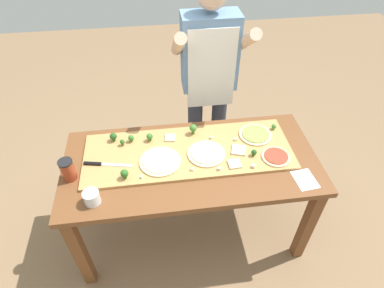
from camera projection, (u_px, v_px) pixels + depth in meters
The scene contains 29 objects.
ground_plane at pixel (191, 228), 2.59m from camera, with size 8.00×8.00×0.00m, color #896B4C.
prep_table at pixel (191, 172), 2.13m from camera, with size 1.62×0.76×0.78m.
cutting_board at pixel (188, 152), 2.10m from camera, with size 1.34×0.48×0.02m, color tan.
chefs_knife at pixel (101, 164), 1.99m from camera, with size 0.30×0.08×0.02m.
pizza_whole_cheese_artichoke at pixel (206, 153), 2.06m from camera, with size 0.25×0.25×0.02m.
pizza_whole_tomato_red at pixel (276, 156), 2.04m from camera, with size 0.18×0.18×0.02m.
pizza_whole_white_garlic at pixel (160, 161), 2.01m from camera, with size 0.26×0.26×0.02m.
pizza_whole_pesto_green at pixel (255, 134), 2.20m from camera, with size 0.22×0.22×0.02m.
pizza_slice_center at pixel (239, 150), 2.09m from camera, with size 0.09×0.09×0.01m, color beige.
pizza_slice_far_left at pixel (234, 164), 2.00m from camera, with size 0.08×0.08×0.01m, color beige.
pizza_slice_far_right at pixel (170, 138), 2.17m from camera, with size 0.07×0.07×0.01m, color beige.
broccoli_floret_back_right at pixel (254, 152), 2.04m from camera, with size 0.04×0.04×0.05m.
broccoli_floret_center_right at pixel (113, 137), 2.14m from camera, with size 0.05×0.05×0.06m.
broccoli_floret_front_right at pixel (274, 126), 2.23m from camera, with size 0.03×0.03×0.04m.
broccoli_floret_center_left at pixel (150, 137), 2.14m from camera, with size 0.04×0.04×0.06m.
broccoli_floret_back_mid at pixel (131, 138), 2.14m from camera, with size 0.04×0.04×0.05m.
broccoli_floret_front_mid at pixel (124, 174), 1.89m from camera, with size 0.05×0.05×0.06m.
broccoli_floret_front_left at pixel (193, 128), 2.18m from camera, with size 0.05×0.05×0.08m.
broccoli_floret_back_left at pixel (122, 142), 2.11m from camera, with size 0.03×0.03×0.05m.
cheese_crumble_a at pixel (211, 137), 2.17m from camera, with size 0.02×0.02×0.02m, color white.
cheese_crumble_b at pixel (142, 177), 1.92m from camera, with size 0.01×0.01×0.01m, color silver.
cheese_crumble_c at pixel (236, 139), 2.16m from camera, with size 0.02×0.02×0.02m, color silver.
cheese_crumble_d at pixel (192, 169), 1.96m from camera, with size 0.02×0.02×0.02m, color white.
cheese_crumble_e at pixel (253, 166), 1.98m from camera, with size 0.02×0.02×0.02m, color white.
cheese_crumble_f at pixel (219, 169), 1.96m from camera, with size 0.02×0.02×0.02m, color white.
flour_cup at pixel (92, 198), 1.79m from camera, with size 0.09×0.09×0.08m.
sauce_jar at pixel (68, 170), 1.90m from camera, with size 0.08×0.08×0.14m.
recipe_note at pixel (305, 180), 1.93m from camera, with size 0.12×0.16×0.00m, color white.
cook_center at pixel (209, 75), 2.40m from camera, with size 0.54×0.39×1.67m.
Camera 1 is at (-0.18, -1.42, 2.26)m, focal length 30.09 mm.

